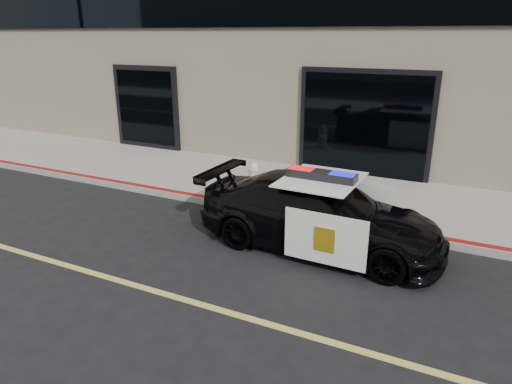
% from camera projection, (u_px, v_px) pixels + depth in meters
% --- Properties ---
extents(ground, '(120.00, 120.00, 0.00)m').
position_uv_depth(ground, '(305.00, 335.00, 5.90)').
color(ground, black).
rests_on(ground, ground).
extents(sidewalk_n, '(60.00, 3.50, 0.15)m').
position_uv_depth(sidewalk_n, '(385.00, 202.00, 10.33)').
color(sidewalk_n, gray).
rests_on(sidewalk_n, ground).
extents(police_car, '(2.15, 4.50, 1.44)m').
position_uv_depth(police_car, '(320.00, 214.00, 8.13)').
color(police_car, black).
rests_on(police_car, ground).
extents(fire_hydrant, '(0.34, 0.47, 0.75)m').
position_uv_depth(fire_hydrant, '(254.00, 179.00, 10.58)').
color(fire_hydrant, beige).
rests_on(fire_hydrant, sidewalk_n).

